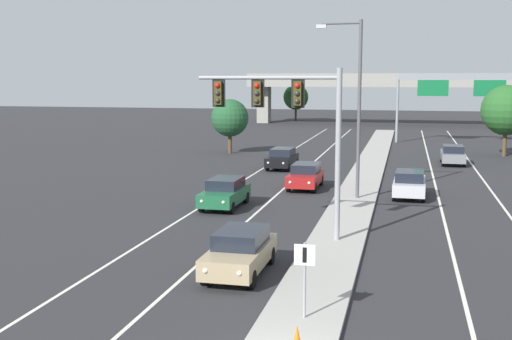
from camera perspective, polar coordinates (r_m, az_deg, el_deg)
median_island at (r=32.85m, az=8.07°, el=-4.02°), size 2.40×110.00×0.15m
lane_stripe_oncoming_center at (r=40.32m, az=2.31°, el=-1.79°), size 0.14×100.00×0.01m
lane_stripe_receding_center at (r=39.67m, az=15.77°, el=-2.26°), size 0.14×100.00×0.01m
edge_stripe_left at (r=41.06m, az=-2.22°, el=-1.61°), size 0.14×100.00×0.01m
edge_stripe_right at (r=39.97m, az=20.50°, el=-2.39°), size 0.14×100.00×0.01m
overhead_signal_mast at (r=27.22m, az=2.95°, el=4.93°), size 6.14×0.44×7.20m
median_sign_post at (r=18.50m, az=4.31°, el=-8.70°), size 0.60×0.10×2.20m
street_lamp_median at (r=36.91m, az=8.76°, el=6.25°), size 2.58×0.28×10.00m
car_oncoming_tan at (r=23.18m, az=-1.41°, el=-7.17°), size 1.84×4.48×1.58m
car_oncoming_green at (r=34.90m, az=-2.75°, el=-1.99°), size 1.86×4.48×1.58m
car_oncoming_red at (r=40.97m, az=4.39°, el=-0.50°), size 1.84×4.48×1.58m
car_oncoming_black at (r=49.82m, az=2.33°, el=1.05°), size 1.91×4.50×1.58m
car_receding_silver at (r=38.84m, az=13.39°, el=-1.17°), size 1.90×4.50×1.58m
car_receding_grey at (r=54.58m, az=16.97°, el=1.32°), size 1.85×4.48×1.58m
traffic_cone_median_nose at (r=16.58m, az=3.64°, el=-14.68°), size 0.36×0.36×0.74m
highway_sign_gantry at (r=71.98m, az=17.64°, el=7.11°), size 13.28×0.42×7.50m
overpass_bridge at (r=99.33m, az=11.67°, el=7.27°), size 42.40×6.40×7.65m
tree_far_right_c at (r=61.65m, az=21.22°, el=4.97°), size 4.40×4.40×6.36m
tree_far_left_b at (r=59.99m, az=-2.32°, el=4.60°), size 3.48×3.48×5.03m
tree_far_right_b at (r=62.23m, az=21.21°, el=4.72°), size 4.08×4.08×5.91m
tree_far_left_a at (r=106.29m, az=3.54°, el=6.43°), size 4.10×4.10×5.93m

